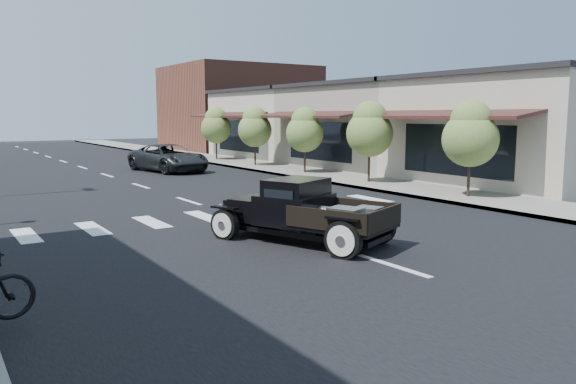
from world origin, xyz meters
TOP-DOWN VIEW (x-y plane):
  - ground at (0.00, 0.00)m, footprint 120.00×120.00m
  - road at (0.00, 15.00)m, footprint 14.00×80.00m
  - road_markings at (0.00, 10.00)m, footprint 12.00×60.00m
  - sidewalk_right at (8.50, 15.00)m, footprint 3.00×80.00m
  - storefront_near at (15.00, 4.00)m, footprint 10.00×9.00m
  - storefront_mid at (15.00, 13.00)m, footprint 10.00×9.00m
  - storefront_far at (15.00, 22.00)m, footprint 10.00×9.00m
  - far_building_right at (15.50, 32.00)m, footprint 11.00×10.00m
  - small_tree_a at (8.30, 1.93)m, footprint 1.93×1.93m
  - small_tree_b at (8.30, 7.13)m, footprint 1.97×1.97m
  - small_tree_c at (8.30, 11.89)m, footprint 1.86×1.86m
  - small_tree_d at (8.30, 16.82)m, footprint 1.91×1.91m
  - small_tree_e at (8.30, 21.78)m, footprint 1.92×1.92m
  - hotrod_pickup at (-0.27, -0.30)m, footprint 3.58×4.85m
  - second_car at (3.30, 17.25)m, footprint 3.20×5.45m

SIDE VIEW (x-z plane):
  - ground at x=0.00m, z-range 0.00..0.00m
  - road_markings at x=0.00m, z-range -0.03..0.03m
  - road at x=0.00m, z-range 0.00..0.02m
  - sidewalk_right at x=8.50m, z-range 0.00..0.15m
  - second_car at x=3.30m, z-range 0.00..1.42m
  - hotrod_pickup at x=-0.27m, z-range 0.00..1.53m
  - small_tree_c at x=8.30m, z-range 0.15..3.25m
  - small_tree_d at x=8.30m, z-range 0.15..3.33m
  - small_tree_e at x=8.30m, z-range 0.15..3.35m
  - small_tree_a at x=8.30m, z-range 0.15..3.36m
  - small_tree_b at x=8.30m, z-range 0.15..3.44m
  - storefront_near at x=15.00m, z-range 0.00..4.50m
  - storefront_mid at x=15.00m, z-range 0.00..4.50m
  - storefront_far at x=15.00m, z-range 0.00..4.50m
  - far_building_right at x=15.50m, z-range 0.00..7.00m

